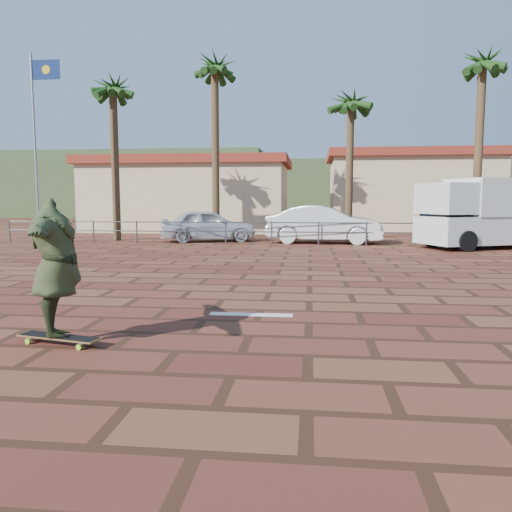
{
  "coord_description": "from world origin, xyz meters",
  "views": [
    {
      "loc": [
        1.69,
        -9.34,
        1.92
      ],
      "look_at": [
        0.59,
        0.5,
        0.8
      ],
      "focal_mm": 35.0,
      "sensor_mm": 36.0,
      "label": 1
    }
  ],
  "objects_px": {
    "campervan": "(488,212)",
    "car_silver": "(208,225)",
    "longboard": "(59,337)",
    "car_white": "(324,224)",
    "skateboarder": "(56,268)"
  },
  "relations": [
    {
      "from": "campervan",
      "to": "car_white",
      "type": "bearing_deg",
      "value": 143.45
    },
    {
      "from": "longboard",
      "to": "car_silver",
      "type": "distance_m",
      "value": 16.6
    },
    {
      "from": "campervan",
      "to": "car_silver",
      "type": "bearing_deg",
      "value": 147.72
    },
    {
      "from": "skateboarder",
      "to": "campervan",
      "type": "distance_m",
      "value": 17.98
    },
    {
      "from": "skateboarder",
      "to": "car_silver",
      "type": "xyz_separation_m",
      "value": [
        -1.41,
        16.52,
        -0.29
      ]
    },
    {
      "from": "campervan",
      "to": "longboard",
      "type": "bearing_deg",
      "value": -148.59
    },
    {
      "from": "longboard",
      "to": "car_silver",
      "type": "height_order",
      "value": "car_silver"
    },
    {
      "from": "car_silver",
      "to": "car_white",
      "type": "xyz_separation_m",
      "value": [
        5.3,
        -0.32,
        0.09
      ]
    },
    {
      "from": "longboard",
      "to": "campervan",
      "type": "bearing_deg",
      "value": 67.57
    },
    {
      "from": "longboard",
      "to": "car_white",
      "type": "distance_m",
      "value": 16.68
    },
    {
      "from": "car_white",
      "to": "longboard",
      "type": "bearing_deg",
      "value": 170.4
    },
    {
      "from": "longboard",
      "to": "car_white",
      "type": "bearing_deg",
      "value": 89.1
    },
    {
      "from": "longboard",
      "to": "campervan",
      "type": "height_order",
      "value": "campervan"
    },
    {
      "from": "car_silver",
      "to": "car_white",
      "type": "height_order",
      "value": "car_white"
    },
    {
      "from": "skateboarder",
      "to": "car_silver",
      "type": "distance_m",
      "value": 16.59
    }
  ]
}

